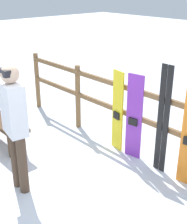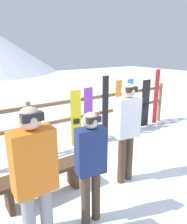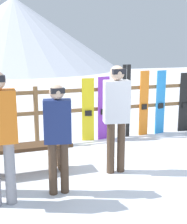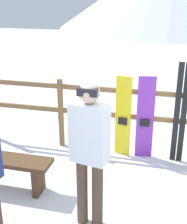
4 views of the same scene
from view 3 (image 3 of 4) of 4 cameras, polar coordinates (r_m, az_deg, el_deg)
name	(u,v)px [view 3 (image 3 of 4)]	position (r m, az deg, el deg)	size (l,w,h in m)	color
ground_plane	(136,166)	(5.64, 7.71, -9.85)	(40.00, 40.00, 0.00)	white
mountain_backdrop	(15,33)	(28.57, -14.17, 13.78)	(18.00, 18.00, 6.00)	silver
fence	(101,106)	(7.01, 1.46, 1.08)	(5.96, 0.10, 1.26)	brown
bench	(28,152)	(5.31, -11.82, -7.22)	(1.44, 0.36, 0.49)	#4C331E
person_white	(116,111)	(5.07, 4.22, 0.18)	(0.45, 0.30, 1.79)	#4C3828
person_navy	(58,131)	(4.38, -6.56, -3.51)	(0.41, 0.28, 1.59)	#4C3828
snowboard_yellow	(88,110)	(6.86, -1.01, 0.36)	(0.27, 0.09, 1.40)	yellow
snowboard_purple	(104,109)	(6.98, 1.86, 0.64)	(0.28, 0.09, 1.42)	purple
ski_pair_black	(126,101)	(7.16, 5.98, 1.95)	(0.20, 0.02, 1.67)	black
snowboard_orange	(144,104)	(7.37, 9.20, 1.53)	(0.24, 0.08, 1.52)	orange
snowboard_blue	(160,103)	(7.58, 12.14, 1.69)	(0.25, 0.08, 1.52)	#288CE0
snowboard_black_stripe	(185,102)	(7.96, 16.38, 1.69)	(0.31, 0.06, 1.44)	black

